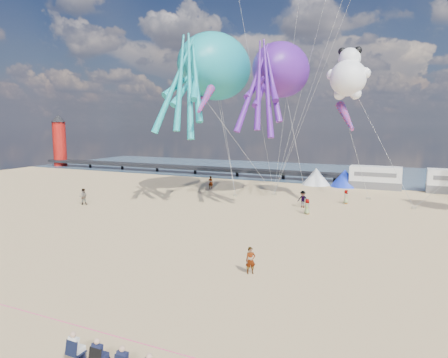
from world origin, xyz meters
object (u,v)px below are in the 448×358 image
beachgoer_5 (211,183)px  windsock_right (205,100)px  standing_person (251,260)px  beachgoer_2 (303,199)px  sandbag_a (235,195)px  beachgoer_6 (346,197)px  lighthouse (60,144)px  sandbag_d (369,198)px  kite_octopus_teal (215,67)px  tent_white (316,176)px  windsock_mid (346,117)px  beachgoer_0 (307,207)px  tent_blue (345,178)px  kite_octopus_purple (281,70)px  sandbag_b (306,200)px  windsock_left (217,92)px  sandbag_c (414,208)px  motorhome_0 (375,177)px  beachgoer_1 (83,197)px  sandbag_e (274,194)px  kite_panda (348,78)px

beachgoer_5 → windsock_right: windsock_right is taller
standing_person → beachgoer_2: size_ratio=0.90×
beachgoer_5 → sandbag_a: size_ratio=3.58×
beachgoer_5 → beachgoer_6: (17.86, -2.45, -0.14)m
lighthouse → standing_person: 70.37m
sandbag_d → kite_octopus_teal: (-17.18, -5.27, 15.18)m
tent_white → windsock_mid: 16.64m
beachgoer_5 → beachgoer_0: bearing=142.2°
tent_blue → kite_octopus_purple: (-5.39, -13.62, 13.35)m
sandbag_b → windsock_left: 16.28m
beachgoer_5 → kite_octopus_purple: (10.60, -3.72, 13.66)m
windsock_right → kite_octopus_teal: bearing=95.9°
beachgoer_5 → beachgoer_6: size_ratio=1.18×
beachgoer_2 → beachgoer_5: size_ratio=0.99×
kite_octopus_teal → sandbag_c: bearing=-1.1°
motorhome_0 → beachgoer_2: (-5.95, -16.43, -0.61)m
sandbag_a → sandbag_d: same height
sandbag_a → sandbag_d: bearing=17.1°
beachgoer_1 → sandbag_b: bearing=174.4°
motorhome_0 → kite_octopus_teal: bearing=-140.8°
lighthouse → beachgoer_2: size_ratio=5.05×
tent_white → windsock_mid: windsock_mid is taller
sandbag_c → sandbag_e: size_ratio=1.00×
windsock_mid → sandbag_c: bearing=-13.4°
standing_person → beachgoer_6: standing_person is taller
beachgoer_0 → kite_octopus_purple: 15.60m
sandbag_b → kite_octopus_teal: (-10.77, -1.63, 15.18)m
tent_blue → sandbag_a: bearing=-129.3°
kite_octopus_teal → tent_blue: bearing=41.1°
tent_blue → beachgoer_2: 16.55m
beachgoer_1 → sandbag_d: beachgoer_1 is taller
sandbag_b → kite_octopus_purple: 14.78m
tent_blue → sandbag_c: tent_blue is taller
tent_white → sandbag_a: bearing=-117.4°
sandbag_b → kite_octopus_purple: bearing=-157.8°
tent_blue → sandbag_c: (8.66, -12.34, -1.09)m
sandbag_a → sandbag_e: size_ratio=1.00×
standing_person → beachgoer_0: standing_person is taller
tent_blue → beachgoer_6: bearing=-81.4°
tent_blue → beachgoer_1: tent_blue is taller
sandbag_e → kite_octopus_teal: size_ratio=0.03×
tent_white → windsock_mid: bearing=-67.0°
tent_white → beachgoer_5: tent_white is taller
sandbag_c → sandbag_e: same height
kite_octopus_purple → kite_panda: size_ratio=1.94×
windsock_left → windsock_right: 7.38m
tent_white → beachgoer_1: (-19.92, -24.92, -0.31)m
tent_white → sandbag_d: tent_white is taller
standing_person → windsock_mid: 24.47m
kite_panda → sandbag_d: bearing=70.7°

